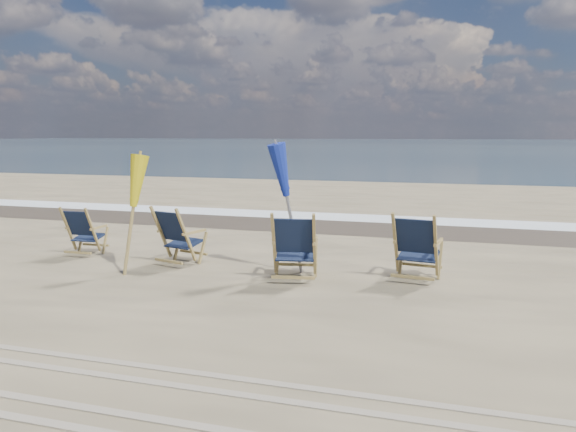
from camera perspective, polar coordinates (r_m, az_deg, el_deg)
name	(u,v)px	position (r m, az deg, el deg)	size (l,w,h in m)	color
ocean	(447,144)	(134.89, 15.85, 7.07)	(400.00, 400.00, 0.00)	#334956
surf_foam	(352,217)	(15.56, 6.54, -0.14)	(200.00, 1.40, 0.01)	silver
wet_sand_strip	(341,226)	(14.10, 5.44, -1.01)	(200.00, 2.60, 0.00)	#42362A
tire_tracks	(124,395)	(5.39, -16.36, -17.03)	(80.00, 1.30, 0.01)	gray
beach_chair_0	(93,232)	(11.04, -19.21, -1.56)	(0.61, 0.69, 0.95)	#111A32
beach_chair_1	(186,238)	(9.74, -10.32, -2.19)	(0.68, 0.76, 1.06)	#111A32
beach_chair_2	(314,248)	(8.62, 2.69, -3.23)	(0.71, 0.80, 1.12)	#111A32
beach_chair_3	(436,249)	(8.81, 14.77, -3.28)	(0.71, 0.80, 1.11)	#111A32
umbrella_yellow	(130,186)	(9.45, -15.74, 2.91)	(0.30, 0.30, 1.95)	olive
umbrella_blue	(290,175)	(9.03, 0.24, 4.19)	(0.30, 0.30, 2.16)	#A5A5AD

